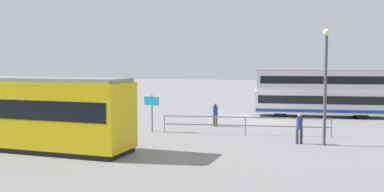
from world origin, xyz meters
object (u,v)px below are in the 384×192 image
(pedestrian_near_railing, at_px, (215,113))
(info_sign, at_px, (152,106))
(tram_yellow, at_px, (15,112))
(pedestrian_crossing, at_px, (299,126))
(double_decker_bus, at_px, (321,93))
(street_lamp, at_px, (326,77))

(pedestrian_near_railing, xyz_separation_m, info_sign, (3.46, 3.12, 0.68))
(info_sign, bearing_deg, tram_yellow, 52.37)
(pedestrian_crossing, bearing_deg, info_sign, -13.21)
(tram_yellow, xyz_separation_m, info_sign, (-5.01, -6.49, -0.27))
(double_decker_bus, xyz_separation_m, tram_yellow, (15.80, 16.62, -0.09))
(pedestrian_near_railing, bearing_deg, street_lamp, 141.60)
(tram_yellow, xyz_separation_m, street_lamp, (-15.15, -4.31, 1.73))
(pedestrian_near_railing, height_order, info_sign, info_sign)
(pedestrian_crossing, height_order, info_sign, info_sign)
(pedestrian_crossing, height_order, street_lamp, street_lamp)
(tram_yellow, relative_size, info_sign, 5.44)
(info_sign, xyz_separation_m, street_lamp, (-10.15, 2.18, 1.99))
(info_sign, bearing_deg, double_decker_bus, -136.83)
(info_sign, bearing_deg, pedestrian_crossing, 166.79)
(pedestrian_crossing, bearing_deg, pedestrian_near_railing, -43.79)
(double_decker_bus, bearing_deg, pedestrian_crossing, 81.15)
(pedestrian_near_railing, height_order, pedestrian_crossing, pedestrian_crossing)
(tram_yellow, bearing_deg, street_lamp, -164.12)
(tram_yellow, relative_size, pedestrian_near_railing, 7.89)
(double_decker_bus, distance_m, pedestrian_near_railing, 10.20)
(pedestrian_crossing, xyz_separation_m, street_lamp, (-1.25, 0.09, 2.64))
(tram_yellow, distance_m, pedestrian_near_railing, 12.84)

